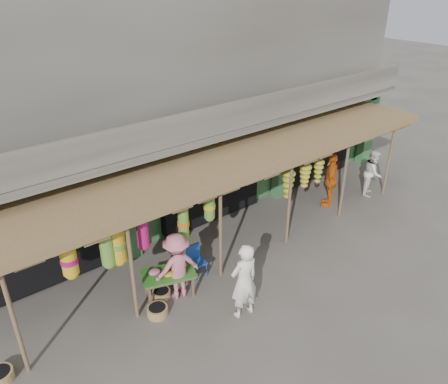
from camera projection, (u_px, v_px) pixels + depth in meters
ground at (257, 250)px, 12.65m from camera, size 80.00×80.00×0.00m
building at (161, 100)px, 14.47m from camera, size 16.40×6.80×7.00m
awning at (236, 162)px, 11.92m from camera, size 14.00×2.70×2.79m
flower_table at (169, 274)px, 10.70m from camera, size 1.47×1.13×0.78m
blue_chair at (195, 259)px, 11.49m from camera, size 0.42×0.43×0.86m
basket_left at (0, 376)px, 8.65m from camera, size 0.53×0.53×0.22m
basket_mid at (161, 294)px, 10.86m from camera, size 0.50×0.50×0.18m
basket_right at (157, 311)px, 10.27m from camera, size 0.64×0.64×0.23m
person_front at (244, 281)px, 9.92m from camera, size 0.74×0.52×1.94m
person_right at (373, 172)px, 15.41m from camera, size 1.03×0.95×1.70m
person_vendor at (330, 180)px, 14.65m from camera, size 1.18×1.04×1.91m
person_shopper at (177, 266)px, 10.53m from camera, size 1.23×0.82×1.78m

